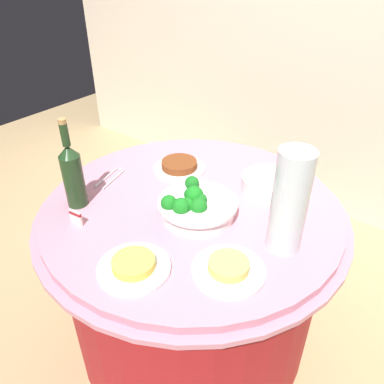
# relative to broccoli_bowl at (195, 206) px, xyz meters

# --- Properties ---
(ground_plane) EXTENTS (6.00, 6.00, 0.00)m
(ground_plane) POSITION_rel_broccoli_bowl_xyz_m (-0.06, 0.05, -0.78)
(ground_plane) COLOR tan
(buffet_table) EXTENTS (1.16, 1.16, 0.74)m
(buffet_table) POSITION_rel_broccoli_bowl_xyz_m (-0.06, 0.05, -0.41)
(buffet_table) COLOR maroon
(buffet_table) RESTS_ON ground_plane
(broccoli_bowl) EXTENTS (0.28, 0.28, 0.11)m
(broccoli_bowl) POSITION_rel_broccoli_bowl_xyz_m (0.00, 0.00, 0.00)
(broccoli_bowl) COLOR white
(broccoli_bowl) RESTS_ON buffet_table
(plate_stack) EXTENTS (0.21, 0.21, 0.06)m
(plate_stack) POSITION_rel_broccoli_bowl_xyz_m (0.12, 0.31, -0.01)
(plate_stack) COLOR white
(plate_stack) RESTS_ON buffet_table
(wine_bottle) EXTENTS (0.07, 0.07, 0.34)m
(wine_bottle) POSITION_rel_broccoli_bowl_xyz_m (-0.39, -0.21, 0.09)
(wine_bottle) COLOR #1C3719
(wine_bottle) RESTS_ON buffet_table
(decorative_fruit_vase) EXTENTS (0.11, 0.11, 0.34)m
(decorative_fruit_vase) POSITION_rel_broccoli_bowl_xyz_m (0.32, 0.04, 0.11)
(decorative_fruit_vase) COLOR silver
(decorative_fruit_vase) RESTS_ON buffet_table
(serving_tongs) EXTENTS (0.08, 0.17, 0.01)m
(serving_tongs) POSITION_rel_broccoli_bowl_xyz_m (-0.43, -0.01, -0.04)
(serving_tongs) COLOR silver
(serving_tongs) RESTS_ON buffet_table
(food_plate_noodles) EXTENTS (0.22, 0.22, 0.04)m
(food_plate_noodles) POSITION_rel_broccoli_bowl_xyz_m (0.24, -0.16, -0.03)
(food_plate_noodles) COLOR white
(food_plate_noodles) RESTS_ON buffet_table
(food_plate_stir_fry) EXTENTS (0.22, 0.22, 0.04)m
(food_plate_stir_fry) POSITION_rel_broccoli_bowl_xyz_m (-0.25, 0.22, -0.02)
(food_plate_stir_fry) COLOR white
(food_plate_stir_fry) RESTS_ON buffet_table
(food_plate_fried_egg) EXTENTS (0.22, 0.22, 0.04)m
(food_plate_fried_egg) POSITION_rel_broccoli_bowl_xyz_m (0.02, -0.32, -0.03)
(food_plate_fried_egg) COLOR white
(food_plate_fried_egg) RESTS_ON buffet_table
(label_placard_front) EXTENTS (0.05, 0.01, 0.05)m
(label_placard_front) POSITION_rel_broccoli_bowl_xyz_m (-0.30, -0.29, -0.01)
(label_placard_front) COLOR white
(label_placard_front) RESTS_ON buffet_table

